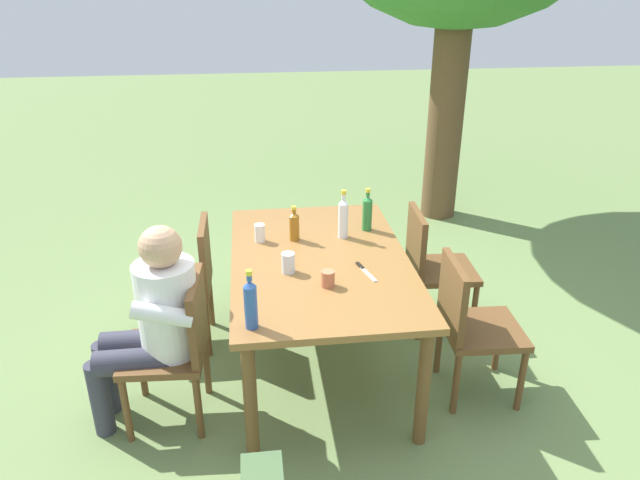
{
  "coord_description": "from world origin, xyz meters",
  "views": [
    {
      "loc": [
        3.12,
        -0.39,
        2.33
      ],
      "look_at": [
        0.0,
        0.0,
        0.89
      ],
      "focal_mm": 33.01,
      "sensor_mm": 36.0,
      "label": 1
    }
  ],
  "objects_px": {
    "chair_far_left": "(432,263)",
    "cup_glass": "(288,263)",
    "chair_near_right": "(178,343)",
    "chair_far_right": "(470,322)",
    "cup_white": "(260,233)",
    "bottle_green": "(367,212)",
    "bottle_blue": "(251,303)",
    "chair_near_left": "(189,278)",
    "bottle_amber": "(294,226)",
    "person_in_white_shirt": "(154,318)",
    "bottle_clear": "(343,217)",
    "dining_table": "(320,271)",
    "table_knife": "(365,270)",
    "cup_terracotta": "(327,279)"
  },
  "relations": [
    {
      "from": "cup_white",
      "to": "table_knife",
      "type": "bearing_deg",
      "value": 50.32
    },
    {
      "from": "chair_near_left",
      "to": "cup_terracotta",
      "type": "bearing_deg",
      "value": 48.91
    },
    {
      "from": "chair_near_right",
      "to": "chair_far_right",
      "type": "relative_size",
      "value": 1.0
    },
    {
      "from": "dining_table",
      "to": "bottle_amber",
      "type": "bearing_deg",
      "value": -155.51
    },
    {
      "from": "bottle_green",
      "to": "table_knife",
      "type": "xyz_separation_m",
      "value": [
        0.58,
        -0.13,
        -0.12
      ]
    },
    {
      "from": "cup_glass",
      "to": "table_knife",
      "type": "relative_size",
      "value": 0.5
    },
    {
      "from": "chair_near_left",
      "to": "chair_far_right",
      "type": "bearing_deg",
      "value": 65.69
    },
    {
      "from": "chair_near_left",
      "to": "chair_far_right",
      "type": "relative_size",
      "value": 1.0
    },
    {
      "from": "chair_far_left",
      "to": "table_knife",
      "type": "height_order",
      "value": "chair_far_left"
    },
    {
      "from": "chair_far_right",
      "to": "bottle_green",
      "type": "distance_m",
      "value": 0.97
    },
    {
      "from": "chair_far_left",
      "to": "cup_white",
      "type": "xyz_separation_m",
      "value": [
        0.09,
        -1.17,
        0.33
      ]
    },
    {
      "from": "chair_far_left",
      "to": "chair_far_right",
      "type": "distance_m",
      "value": 0.75
    },
    {
      "from": "bottle_green",
      "to": "table_knife",
      "type": "distance_m",
      "value": 0.6
    },
    {
      "from": "cup_white",
      "to": "chair_far_left",
      "type": "bearing_deg",
      "value": 94.5
    },
    {
      "from": "bottle_clear",
      "to": "cup_terracotta",
      "type": "bearing_deg",
      "value": -16.8
    },
    {
      "from": "bottle_blue",
      "to": "chair_near_left",
      "type": "bearing_deg",
      "value": -159.2
    },
    {
      "from": "chair_near_left",
      "to": "bottle_amber",
      "type": "relative_size",
      "value": 3.79
    },
    {
      "from": "bottle_blue",
      "to": "bottle_clear",
      "type": "xyz_separation_m",
      "value": [
        -0.98,
        0.6,
        0.0
      ]
    },
    {
      "from": "chair_far_right",
      "to": "bottle_amber",
      "type": "xyz_separation_m",
      "value": [
        -0.65,
        -0.95,
        0.38
      ]
    },
    {
      "from": "chair_far_right",
      "to": "bottle_clear",
      "type": "height_order",
      "value": "bottle_clear"
    },
    {
      "from": "chair_near_left",
      "to": "bottle_amber",
      "type": "bearing_deg",
      "value": 82.43
    },
    {
      "from": "bottle_green",
      "to": "cup_terracotta",
      "type": "relative_size",
      "value": 3.18
    },
    {
      "from": "bottle_amber",
      "to": "bottle_clear",
      "type": "xyz_separation_m",
      "value": [
        -0.0,
        0.31,
        0.04
      ]
    },
    {
      "from": "bottle_amber",
      "to": "cup_terracotta",
      "type": "xyz_separation_m",
      "value": [
        0.62,
        0.12,
        -0.05
      ]
    },
    {
      "from": "chair_far_right",
      "to": "person_in_white_shirt",
      "type": "relative_size",
      "value": 0.74
    },
    {
      "from": "chair_far_right",
      "to": "bottle_blue",
      "type": "bearing_deg",
      "value": -75.3
    },
    {
      "from": "person_in_white_shirt",
      "to": "bottle_amber",
      "type": "height_order",
      "value": "person_in_white_shirt"
    },
    {
      "from": "chair_far_right",
      "to": "cup_glass",
      "type": "height_order",
      "value": "cup_glass"
    },
    {
      "from": "cup_glass",
      "to": "dining_table",
      "type": "bearing_deg",
      "value": 127.32
    },
    {
      "from": "chair_near_left",
      "to": "bottle_clear",
      "type": "distance_m",
      "value": 1.1
    },
    {
      "from": "chair_near_right",
      "to": "chair_far_right",
      "type": "xyz_separation_m",
      "value": [
        -0.01,
        1.65,
        0.0
      ]
    },
    {
      "from": "dining_table",
      "to": "cup_white",
      "type": "distance_m",
      "value": 0.47
    },
    {
      "from": "person_in_white_shirt",
      "to": "cup_white",
      "type": "height_order",
      "value": "person_in_white_shirt"
    },
    {
      "from": "dining_table",
      "to": "bottle_amber",
      "type": "height_order",
      "value": "bottle_amber"
    },
    {
      "from": "bottle_amber",
      "to": "dining_table",
      "type": "bearing_deg",
      "value": 24.49
    },
    {
      "from": "person_in_white_shirt",
      "to": "bottle_clear",
      "type": "height_order",
      "value": "person_in_white_shirt"
    },
    {
      "from": "cup_white",
      "to": "chair_near_left",
      "type": "bearing_deg",
      "value": -100.38
    },
    {
      "from": "dining_table",
      "to": "chair_far_left",
      "type": "bearing_deg",
      "value": 114.68
    },
    {
      "from": "bottle_green",
      "to": "chair_near_right",
      "type": "bearing_deg",
      "value": -57.23
    },
    {
      "from": "cup_glass",
      "to": "cup_white",
      "type": "bearing_deg",
      "value": -161.51
    },
    {
      "from": "person_in_white_shirt",
      "to": "table_knife",
      "type": "height_order",
      "value": "person_in_white_shirt"
    },
    {
      "from": "chair_far_left",
      "to": "cup_glass",
      "type": "bearing_deg",
      "value": -62.59
    },
    {
      "from": "bottle_green",
      "to": "bottle_clear",
      "type": "bearing_deg",
      "value": -60.95
    },
    {
      "from": "chair_near_right",
      "to": "bottle_blue",
      "type": "distance_m",
      "value": 0.66
    },
    {
      "from": "dining_table",
      "to": "bottle_clear",
      "type": "height_order",
      "value": "bottle_clear"
    },
    {
      "from": "person_in_white_shirt",
      "to": "bottle_amber",
      "type": "xyz_separation_m",
      "value": [
        -0.66,
        0.81,
        0.21
      ]
    },
    {
      "from": "dining_table",
      "to": "cup_terracotta",
      "type": "height_order",
      "value": "cup_terracotta"
    },
    {
      "from": "dining_table",
      "to": "bottle_clear",
      "type": "bearing_deg",
      "value": 147.15
    },
    {
      "from": "bottle_clear",
      "to": "bottle_amber",
      "type": "bearing_deg",
      "value": -89.31
    },
    {
      "from": "cup_glass",
      "to": "chair_near_left",
      "type": "bearing_deg",
      "value": -130.15
    }
  ]
}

